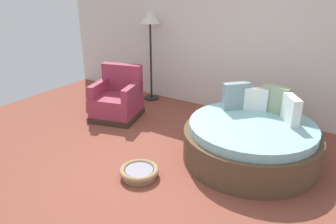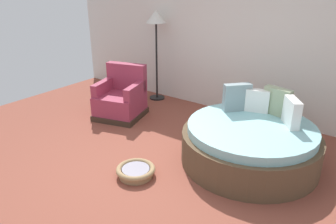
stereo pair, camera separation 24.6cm
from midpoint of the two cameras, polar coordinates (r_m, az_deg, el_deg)
name	(u,v)px [view 2 (the right image)]	position (r m, az deg, el deg)	size (l,w,h in m)	color
ground_plane	(155,171)	(4.38, -0.74, -10.48)	(8.00, 8.00, 0.02)	brown
back_wall	(243,37)	(6.01, 14.43, 12.81)	(8.00, 0.12, 2.87)	silver
round_daybed	(250,143)	(4.61, 15.87, -5.29)	(1.87, 1.87, 0.97)	brown
red_armchair	(121,99)	(5.97, -7.14, 2.29)	(0.98, 0.98, 0.94)	#38281E
pet_basket	(136,171)	(4.25, -4.06, -10.43)	(0.51, 0.51, 0.13)	#9E7F56
floor_lamp	(156,25)	(6.56, -1.01, 15.12)	(0.40, 0.40, 1.82)	black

